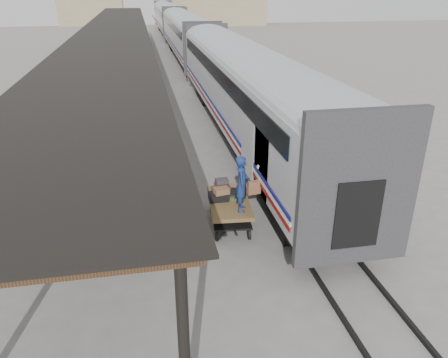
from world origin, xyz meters
name	(u,v)px	position (x,y,z in m)	size (l,w,h in m)	color
ground	(204,221)	(0.00, 0.00, 0.00)	(160.00, 160.00, 0.00)	slate
train	(186,33)	(3.19, 33.79, 2.69)	(3.45, 76.01, 4.01)	silver
canopy	(115,30)	(-3.40, 24.00, 4.00)	(4.90, 64.30, 4.15)	#422B19
rails	(187,59)	(3.20, 34.00, 0.06)	(1.54, 150.00, 0.12)	black
building_far	(216,3)	(14.00, 78.00, 4.00)	(18.00, 10.00, 8.00)	tan
building_left	(92,8)	(-10.00, 82.00, 3.00)	(12.00, 8.00, 6.00)	tan
baggage_cart	(229,207)	(0.76, -0.38, 0.65)	(1.44, 2.49, 0.86)	brown
suitcase_stack	(225,191)	(0.69, -0.03, 1.04)	(1.28, 1.07, 0.56)	#353538
luggage_tug	(132,80)	(-2.37, 20.96, 0.65)	(1.52, 1.86, 1.43)	maroon
porter	(242,184)	(1.01, -1.03, 1.73)	(0.64, 0.42, 1.75)	navy
pedestrian	(124,98)	(-2.82, 14.31, 0.89)	(1.04, 0.43, 1.78)	black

